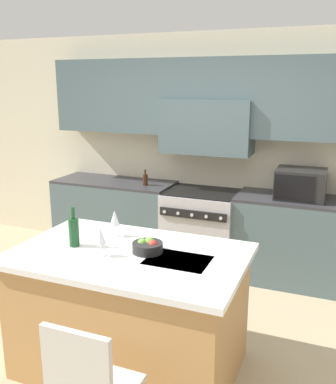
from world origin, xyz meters
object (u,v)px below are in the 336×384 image
at_px(range_stove, 201,230).
at_px(oil_bottle_on_counter, 145,179).
at_px(wine_glass_far, 115,219).
at_px(fruit_bowl, 148,246).
at_px(wine_glass_near, 100,236).
at_px(wine_bottle, 74,231).
at_px(microwave, 301,184).

height_order(range_stove, oil_bottle_on_counter, oil_bottle_on_counter).
distance_m(range_stove, wine_glass_far, 1.81).
height_order(range_stove, fruit_bowl, fruit_bowl).
relative_size(wine_glass_near, fruit_bowl, 0.95).
relative_size(wine_glass_near, oil_bottle_on_counter, 1.13).
distance_m(range_stove, fruit_bowl, 1.98).
distance_m(wine_bottle, wine_glass_far, 0.35).
bearing_deg(fruit_bowl, wine_glass_far, 151.54).
height_order(wine_glass_near, wine_glass_far, same).
relative_size(microwave, wine_bottle, 1.66).
xyz_separation_m(wine_glass_far, fruit_bowl, (0.38, -0.21, -0.10)).
height_order(wine_glass_near, fruit_bowl, wine_glass_near).
bearing_deg(range_stove, wine_glass_far, -96.67).
relative_size(wine_bottle, wine_glass_far, 1.43).
relative_size(microwave, fruit_bowl, 2.27).
relative_size(microwave, wine_glass_near, 2.38).
bearing_deg(range_stove, microwave, 1.00).
bearing_deg(range_stove, fruit_bowl, -84.47).
bearing_deg(oil_bottle_on_counter, range_stove, 3.13).
xyz_separation_m(microwave, wine_glass_far, (-1.26, -1.71, -0.02)).
distance_m(microwave, fruit_bowl, 2.11).
bearing_deg(fruit_bowl, wine_glass_near, -146.47).
relative_size(fruit_bowl, oil_bottle_on_counter, 1.19).
bearing_deg(wine_glass_near, oil_bottle_on_counter, 106.42).
bearing_deg(oil_bottle_on_counter, wine_glass_far, -73.16).
relative_size(wine_bottle, fruit_bowl, 1.37).
relative_size(range_stove, fruit_bowl, 4.18).
height_order(range_stove, wine_glass_far, wine_glass_far).
bearing_deg(wine_glass_far, fruit_bowl, -28.46).
bearing_deg(wine_glass_near, range_stove, 87.37).
relative_size(range_stove, microwave, 1.84).
distance_m(range_stove, microwave, 1.24).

